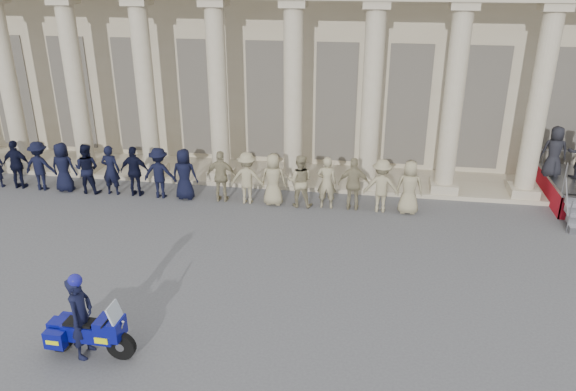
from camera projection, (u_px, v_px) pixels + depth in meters
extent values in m
plane|color=#4D4D50|center=(185.00, 309.00, 12.92)|extent=(90.00, 90.00, 0.00)
cube|color=tan|center=(288.00, 31.00, 24.82)|extent=(40.00, 10.00, 9.00)
cube|color=tan|center=(262.00, 174.00, 20.90)|extent=(40.00, 2.60, 0.15)
cube|color=tan|center=(24.00, 162.00, 21.41)|extent=(0.90, 0.90, 0.30)
cylinder|color=tan|center=(9.00, 85.00, 20.26)|extent=(0.64, 0.64, 5.60)
cube|color=tan|center=(87.00, 166.00, 21.03)|extent=(0.90, 0.90, 0.30)
cylinder|color=tan|center=(76.00, 87.00, 19.88)|extent=(0.64, 0.64, 5.60)
cube|color=tan|center=(63.00, 1.00, 18.75)|extent=(0.85, 0.85, 0.24)
cube|color=tan|center=(153.00, 169.00, 20.65)|extent=(0.90, 0.90, 0.30)
cylinder|color=tan|center=(146.00, 90.00, 19.50)|extent=(0.64, 0.64, 5.60)
cube|color=tan|center=(137.00, 1.00, 18.37)|extent=(0.85, 0.85, 0.24)
cube|color=tan|center=(222.00, 173.00, 20.27)|extent=(0.90, 0.90, 0.30)
cylinder|color=tan|center=(218.00, 93.00, 19.13)|extent=(0.64, 0.64, 5.60)
cube|color=tan|center=(213.00, 2.00, 17.99)|extent=(0.85, 0.85, 0.24)
cube|color=tan|center=(293.00, 177.00, 19.89)|extent=(0.90, 0.90, 0.30)
cylinder|color=tan|center=(293.00, 95.00, 18.75)|extent=(0.64, 0.64, 5.60)
cube|color=tan|center=(293.00, 3.00, 17.61)|extent=(0.85, 0.85, 0.24)
cube|color=tan|center=(367.00, 182.00, 19.52)|extent=(0.90, 0.90, 0.30)
cylinder|color=tan|center=(372.00, 98.00, 18.37)|extent=(0.64, 0.64, 5.60)
cube|color=tan|center=(377.00, 4.00, 17.23)|extent=(0.85, 0.85, 0.24)
cube|color=tan|center=(443.00, 186.00, 19.14)|extent=(0.90, 0.90, 0.30)
cylinder|color=tan|center=(453.00, 101.00, 17.99)|extent=(0.64, 0.64, 5.60)
cube|color=tan|center=(464.00, 5.00, 16.86)|extent=(0.85, 0.85, 0.24)
cube|color=tan|center=(523.00, 191.00, 18.76)|extent=(0.90, 0.90, 0.30)
cylinder|color=tan|center=(538.00, 104.00, 17.61)|extent=(0.64, 0.64, 5.60)
cube|color=tan|center=(556.00, 6.00, 16.48)|extent=(0.85, 0.85, 0.24)
cube|color=black|center=(13.00, 91.00, 22.56)|extent=(1.30, 0.12, 4.20)
cube|color=black|center=(74.00, 93.00, 22.18)|extent=(1.30, 0.12, 4.20)
cube|color=black|center=(136.00, 96.00, 21.80)|extent=(1.30, 0.12, 4.20)
cube|color=black|center=(200.00, 98.00, 21.42)|extent=(1.30, 0.12, 4.20)
cube|color=black|center=(267.00, 101.00, 21.05)|extent=(1.30, 0.12, 4.20)
cube|color=black|center=(336.00, 103.00, 20.67)|extent=(1.30, 0.12, 4.20)
cube|color=black|center=(408.00, 106.00, 20.29)|extent=(1.30, 0.12, 4.20)
cube|color=black|center=(482.00, 109.00, 19.91)|extent=(1.30, 0.12, 4.20)
cube|color=black|center=(560.00, 112.00, 19.53)|extent=(1.30, 0.12, 4.20)
imported|color=black|center=(17.00, 165.00, 19.47)|extent=(1.02, 0.42, 1.73)
imported|color=black|center=(40.00, 166.00, 19.34)|extent=(1.12, 0.64, 1.73)
imported|color=black|center=(63.00, 167.00, 19.22)|extent=(0.85, 0.55, 1.73)
imported|color=black|center=(87.00, 169.00, 19.09)|extent=(0.84, 0.66, 1.73)
imported|color=black|center=(111.00, 170.00, 18.97)|extent=(0.63, 0.42, 1.73)
imported|color=black|center=(135.00, 171.00, 18.84)|extent=(1.02, 0.42, 1.73)
imported|color=black|center=(160.00, 173.00, 18.72)|extent=(1.12, 0.64, 1.73)
imported|color=black|center=(184.00, 174.00, 18.59)|extent=(0.85, 0.55, 1.73)
imported|color=gray|center=(221.00, 176.00, 18.41)|extent=(1.02, 0.42, 1.73)
imported|color=gray|center=(247.00, 178.00, 18.28)|extent=(1.12, 0.64, 1.73)
imported|color=gray|center=(273.00, 179.00, 18.15)|extent=(0.85, 0.55, 1.73)
imported|color=gray|center=(300.00, 181.00, 18.03)|extent=(0.84, 0.66, 1.73)
imported|color=gray|center=(327.00, 183.00, 17.90)|extent=(0.63, 0.42, 1.73)
imported|color=gray|center=(354.00, 184.00, 17.78)|extent=(1.02, 0.42, 1.73)
imported|color=gray|center=(381.00, 186.00, 17.65)|extent=(1.12, 0.64, 1.73)
imported|color=gray|center=(409.00, 187.00, 17.52)|extent=(0.85, 0.55, 1.73)
cube|color=maroon|center=(548.00, 191.00, 18.58)|extent=(0.04, 2.93, 0.73)
imported|color=black|center=(554.00, 151.00, 18.25)|extent=(0.82, 0.54, 1.69)
cylinder|color=black|center=(121.00, 346.00, 11.24)|extent=(0.61, 0.14, 0.60)
cylinder|color=black|center=(58.00, 338.00, 11.46)|extent=(0.61, 0.14, 0.60)
cube|color=navy|center=(90.00, 331.00, 11.24)|extent=(1.06, 0.41, 0.35)
cube|color=navy|center=(110.00, 328.00, 11.11)|extent=(0.51, 0.49, 0.41)
cube|color=silver|center=(111.00, 336.00, 11.19)|extent=(0.21, 0.28, 0.11)
cube|color=#B2BFCC|center=(116.00, 315.00, 10.96)|extent=(0.20, 0.43, 0.49)
cube|color=black|center=(80.00, 323.00, 11.20)|extent=(0.60, 0.32, 0.09)
cube|color=navy|center=(58.00, 325.00, 11.32)|extent=(0.33, 0.32, 0.20)
cube|color=navy|center=(55.00, 340.00, 11.09)|extent=(0.42, 0.21, 0.37)
cube|color=#E8F00C|center=(55.00, 340.00, 11.09)|extent=(0.28, 0.23, 0.09)
cube|color=navy|center=(71.00, 322.00, 11.62)|extent=(0.42, 0.21, 0.37)
cube|color=#E8F00C|center=(71.00, 322.00, 11.62)|extent=(0.28, 0.23, 0.09)
cylinder|color=silver|center=(77.00, 334.00, 11.62)|extent=(0.55, 0.10, 0.09)
cylinder|color=black|center=(109.00, 318.00, 11.02)|extent=(0.05, 0.64, 0.03)
imported|color=black|center=(81.00, 317.00, 11.13)|extent=(0.44, 0.66, 1.78)
sphere|color=navy|center=(75.00, 281.00, 10.81)|extent=(0.28, 0.28, 0.28)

